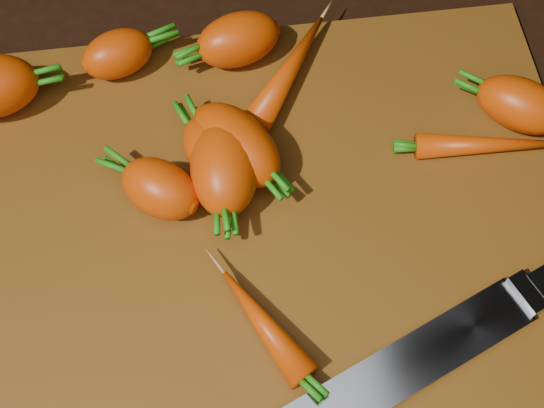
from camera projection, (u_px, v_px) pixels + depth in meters
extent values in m
cube|color=black|center=(274.00, 235.00, 0.61)|extent=(2.00, 2.00, 0.01)
cube|color=brown|center=(274.00, 229.00, 0.60)|extent=(0.50, 0.40, 0.01)
ellipsoid|color=#E34100|center=(160.00, 189.00, 0.59)|extent=(0.08, 0.08, 0.04)
ellipsoid|color=#E34100|center=(236.00, 145.00, 0.60)|extent=(0.09, 0.10, 0.05)
ellipsoid|color=#E34100|center=(216.00, 154.00, 0.60)|extent=(0.07, 0.09, 0.04)
ellipsoid|color=#E34100|center=(238.00, 40.00, 0.65)|extent=(0.08, 0.06, 0.05)
ellipsoid|color=#E34100|center=(118.00, 54.00, 0.65)|extent=(0.07, 0.06, 0.04)
ellipsoid|color=#E34100|center=(520.00, 105.00, 0.62)|extent=(0.09, 0.08, 0.04)
ellipsoid|color=#E34100|center=(290.00, 69.00, 0.65)|extent=(0.09, 0.12, 0.03)
ellipsoid|color=#E34100|center=(491.00, 145.00, 0.62)|extent=(0.12, 0.03, 0.02)
ellipsoid|color=#E34100|center=(264.00, 324.00, 0.55)|extent=(0.07, 0.10, 0.03)
ellipsoid|color=#E34100|center=(224.00, 168.00, 0.59)|extent=(0.06, 0.09, 0.05)
cube|color=gray|center=(410.00, 364.00, 0.54)|extent=(0.03, 0.04, 0.02)
cube|color=black|center=(484.00, 320.00, 0.55)|extent=(0.12, 0.07, 0.02)
cylinder|color=#B2B2B7|center=(467.00, 328.00, 0.54)|extent=(0.01, 0.01, 0.00)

